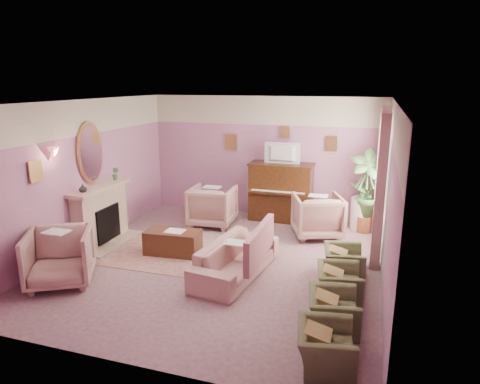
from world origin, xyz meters
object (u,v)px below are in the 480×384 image
(olive_chair_b, at_px, (333,305))
(olive_chair_c, at_px, (339,278))
(olive_chair_a, at_px, (326,341))
(sofa, at_px, (236,252))
(floral_armchair_front, at_px, (59,255))
(olive_chair_d, at_px, (344,257))
(floral_armchair_right, at_px, (317,214))
(television, at_px, (281,152))
(coffee_table, at_px, (173,242))
(side_table, at_px, (363,214))
(piano, at_px, (281,193))
(floral_armchair_left, at_px, (212,204))

(olive_chair_b, distance_m, olive_chair_c, 0.82)
(olive_chair_a, distance_m, olive_chair_b, 0.82)
(sofa, height_order, olive_chair_b, sofa)
(floral_armchair_front, bearing_deg, olive_chair_d, 21.58)
(floral_armchair_right, relative_size, olive_chair_b, 1.33)
(olive_chair_c, xyz_separation_m, olive_chair_d, (0.00, 0.82, 0.00))
(olive_chair_a, height_order, olive_chair_b, same)
(olive_chair_d, bearing_deg, television, 122.89)
(coffee_table, xyz_separation_m, side_table, (3.30, 2.50, 0.12))
(olive_chair_b, bearing_deg, olive_chair_a, -90.00)
(piano, distance_m, side_table, 1.86)
(floral_armchair_left, bearing_deg, piano, 30.98)
(olive_chair_c, bearing_deg, olive_chair_d, 90.00)
(side_table, bearing_deg, floral_armchair_front, -137.05)
(sofa, bearing_deg, floral_armchair_front, -155.53)
(sofa, bearing_deg, olive_chair_c, -10.07)
(television, relative_size, floral_armchair_left, 0.82)
(television, bearing_deg, side_table, -1.68)
(piano, xyz_separation_m, olive_chair_d, (1.63, -2.56, -0.33))
(floral_armchair_right, bearing_deg, coffee_table, -143.99)
(floral_armchair_left, height_order, floral_armchair_front, same)
(floral_armchair_left, distance_m, olive_chair_d, 3.47)
(coffee_table, bearing_deg, floral_armchair_front, -125.00)
(piano, bearing_deg, olive_chair_a, -72.07)
(floral_armchair_right, bearing_deg, side_table, 40.10)
(sofa, distance_m, olive_chair_c, 1.72)
(side_table, bearing_deg, olive_chair_c, -93.63)
(coffee_table, height_order, olive_chair_a, olive_chair_a)
(floral_armchair_left, distance_m, floral_armchair_front, 3.64)
(television, xyz_separation_m, sofa, (-0.07, -3.03, -1.20))
(floral_armchair_front, xyz_separation_m, olive_chair_c, (4.23, 0.86, -0.17))
(sofa, relative_size, olive_chair_b, 2.70)
(olive_chair_b, xyz_separation_m, side_table, (0.21, 4.10, 0.03))
(floral_armchair_left, height_order, side_table, floral_armchair_left)
(piano, distance_m, floral_armchair_left, 1.60)
(coffee_table, relative_size, olive_chair_d, 1.36)
(piano, height_order, sofa, piano)
(olive_chair_a, bearing_deg, floral_armchair_right, 99.10)
(sofa, height_order, floral_armchair_right, floral_armchair_right)
(floral_armchair_front, relative_size, olive_chair_a, 1.33)
(sofa, bearing_deg, floral_armchair_right, 65.41)
(olive_chair_a, bearing_deg, floral_armchair_front, 169.50)
(floral_armchair_right, bearing_deg, sofa, -114.59)
(olive_chair_a, height_order, side_table, side_table)
(olive_chair_a, xyz_separation_m, olive_chair_b, (0.00, 0.82, 0.00))
(floral_armchair_right, distance_m, side_table, 1.16)
(olive_chair_b, relative_size, olive_chair_c, 1.00)
(sofa, xyz_separation_m, floral_armchair_left, (-1.30, 2.26, 0.09))
(piano, xyz_separation_m, floral_armchair_left, (-1.37, -0.82, -0.16))
(floral_armchair_right, distance_m, olive_chair_d, 1.85)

